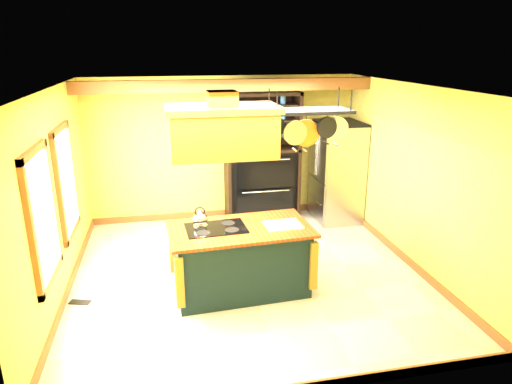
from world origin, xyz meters
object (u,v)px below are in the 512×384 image
object	(u,v)px
range_hood	(223,129)
kitchen_island	(240,258)
refrigerator	(337,174)
pot_rack	(309,119)
hutch	(261,172)

from	to	relation	value
range_hood	kitchen_island	bearing A→B (deg)	0.18
range_hood	refrigerator	xyz separation A→B (m)	(2.45, 2.31, -1.34)
pot_rack	refrigerator	world-z (taller)	pot_rack
pot_rack	range_hood	bearing A→B (deg)	-179.38
range_hood	refrigerator	bearing A→B (deg)	43.34
hutch	range_hood	bearing A→B (deg)	-111.92
refrigerator	hutch	world-z (taller)	hutch
hutch	kitchen_island	bearing A→B (deg)	-108.15
pot_rack	hutch	bearing A→B (deg)	90.82
kitchen_island	hutch	bearing A→B (deg)	68.54
range_hood	pot_rack	xyz separation A→B (m)	(1.10, 0.01, 0.09)
refrigerator	range_hood	bearing A→B (deg)	-136.66
range_hood	hutch	size ratio (longest dim) A/B	0.56
refrigerator	pot_rack	bearing A→B (deg)	-120.36
refrigerator	hutch	bearing A→B (deg)	166.36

